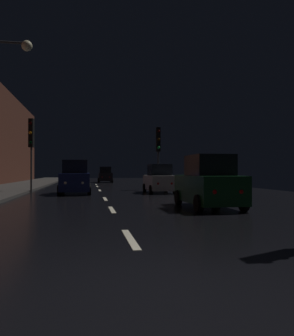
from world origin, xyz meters
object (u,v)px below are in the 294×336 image
(traffic_light_far_left, at_px, (31,139))
(car_parked_right_far, at_px, (159,180))
(traffic_light_far_right, at_px, (158,144))
(car_parked_right_near, at_px, (208,184))
(car_approaching_headlights, at_px, (75,178))
(streetlamp_overhead, at_px, (3,94))
(car_distant_taillights, at_px, (105,175))

(traffic_light_far_left, height_order, car_parked_right_far, traffic_light_far_left)
(car_parked_right_far, bearing_deg, traffic_light_far_right, -10.75)
(car_parked_right_far, relative_size, car_parked_right_near, 0.91)
(car_parked_right_far, bearing_deg, car_approaching_headlights, 92.56)
(traffic_light_far_right, xyz_separation_m, car_approaching_headlights, (-6.21, -4.46, -2.55))
(traffic_light_far_left, xyz_separation_m, car_parked_right_far, (8.33, -1.49, -2.71))
(traffic_light_far_right, xyz_separation_m, streetlamp_overhead, (-8.85, -11.84, 1.04))
(traffic_light_far_right, height_order, car_parked_right_far, traffic_light_far_right)
(traffic_light_far_left, bearing_deg, streetlamp_overhead, 13.70)
(traffic_light_far_left, height_order, car_parked_right_near, traffic_light_far_left)
(streetlamp_overhead, bearing_deg, car_approaching_headlights, 70.31)
(streetlamp_overhead, relative_size, car_parked_right_near, 1.67)
(traffic_light_far_right, bearing_deg, car_parked_right_near, -3.52)
(traffic_light_far_right, xyz_separation_m, car_parked_right_far, (-0.80, -4.22, -2.66))
(car_parked_right_far, height_order, car_distant_taillights, car_distant_taillights)
(traffic_light_far_right, xyz_separation_m, car_distant_taillights, (-3.28, 17.07, -2.62))
(streetlamp_overhead, relative_size, car_approaching_headlights, 1.63)
(traffic_light_far_left, xyz_separation_m, car_approaching_headlights, (2.92, -1.73, -2.60))
(traffic_light_far_right, height_order, car_distant_taillights, traffic_light_far_right)
(traffic_light_far_left, xyz_separation_m, traffic_light_far_right, (9.13, 2.73, -0.05))
(car_parked_right_far, bearing_deg, streetlamp_overhead, 133.46)
(car_parked_right_far, xyz_separation_m, car_parked_right_near, (0.00, -9.58, 0.09))
(car_parked_right_near, bearing_deg, traffic_light_far_right, -3.32)
(car_distant_taillights, bearing_deg, traffic_light_far_left, 163.55)
(streetlamp_overhead, height_order, car_parked_right_near, streetlamp_overhead)
(car_distant_taillights, relative_size, car_parked_right_near, 0.95)
(traffic_light_far_left, relative_size, car_parked_right_far, 1.32)
(car_approaching_headlights, relative_size, car_parked_right_far, 1.13)
(traffic_light_far_left, xyz_separation_m, streetlamp_overhead, (0.28, -9.11, 0.99))
(traffic_light_far_right, bearing_deg, car_parked_right_far, -10.95)
(traffic_light_far_right, distance_m, car_approaching_headlights, 8.06)
(traffic_light_far_right, bearing_deg, streetlamp_overhead, -36.97)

